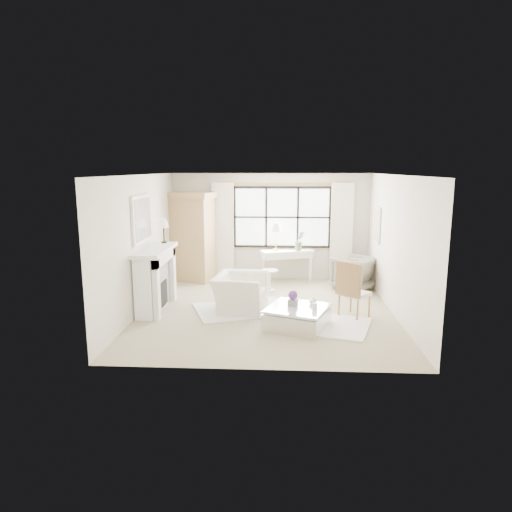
% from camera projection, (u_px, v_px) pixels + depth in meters
% --- Properties ---
extents(floor, '(5.50, 5.50, 0.00)m').
position_uv_depth(floor, '(266.00, 311.00, 9.19)').
color(floor, tan).
rests_on(floor, ground).
extents(ceiling, '(5.50, 5.50, 0.00)m').
position_uv_depth(ceiling, '(267.00, 175.00, 8.68)').
color(ceiling, white).
rests_on(ceiling, ground).
extents(wall_back, '(5.00, 0.00, 5.00)m').
position_uv_depth(wall_back, '(270.00, 227.00, 11.63)').
color(wall_back, beige).
rests_on(wall_back, ground).
extents(wall_front, '(5.00, 0.00, 5.00)m').
position_uv_depth(wall_front, '(261.00, 278.00, 6.24)').
color(wall_front, beige).
rests_on(wall_front, ground).
extents(wall_left, '(0.00, 5.50, 5.50)m').
position_uv_depth(wall_left, '(141.00, 243.00, 9.07)').
color(wall_left, beige).
rests_on(wall_left, ground).
extents(wall_right, '(0.00, 5.50, 5.50)m').
position_uv_depth(wall_right, '(396.00, 246.00, 8.80)').
color(wall_right, white).
rests_on(wall_right, ground).
extents(window_pane, '(2.40, 0.02, 1.50)m').
position_uv_depth(window_pane, '(282.00, 217.00, 11.55)').
color(window_pane, white).
rests_on(window_pane, wall_back).
extents(window_frame, '(2.50, 0.04, 1.50)m').
position_uv_depth(window_frame, '(282.00, 217.00, 11.54)').
color(window_frame, black).
rests_on(window_frame, wall_back).
extents(curtain_rod, '(3.30, 0.04, 0.04)m').
position_uv_depth(curtain_rod, '(282.00, 183.00, 11.33)').
color(curtain_rod, '#B4823E').
rests_on(curtain_rod, wall_back).
extents(curtain_left, '(0.55, 0.10, 2.47)m').
position_uv_depth(curtain_left, '(223.00, 231.00, 11.62)').
color(curtain_left, white).
rests_on(curtain_left, ground).
extents(curtain_right, '(0.55, 0.10, 2.47)m').
position_uv_depth(curtain_right, '(341.00, 232.00, 11.46)').
color(curtain_right, white).
rests_on(curtain_right, ground).
extents(fireplace, '(0.58, 1.66, 1.26)m').
position_uv_depth(fireplace, '(154.00, 278.00, 9.19)').
color(fireplace, white).
rests_on(fireplace, ground).
extents(mirror_frame, '(0.05, 1.15, 0.95)m').
position_uv_depth(mirror_frame, '(142.00, 219.00, 8.98)').
color(mirror_frame, white).
rests_on(mirror_frame, wall_left).
extents(mirror_glass, '(0.02, 1.00, 0.80)m').
position_uv_depth(mirror_glass, '(143.00, 219.00, 8.98)').
color(mirror_glass, silver).
rests_on(mirror_glass, wall_left).
extents(art_frame, '(0.04, 0.62, 0.82)m').
position_uv_depth(art_frame, '(377.00, 225.00, 10.44)').
color(art_frame, white).
rests_on(art_frame, wall_right).
extents(art_canvas, '(0.01, 0.52, 0.72)m').
position_uv_depth(art_canvas, '(376.00, 225.00, 10.44)').
color(art_canvas, beige).
rests_on(art_canvas, wall_right).
extents(mantel_lamp, '(0.22, 0.22, 0.51)m').
position_uv_depth(mantel_lamp, '(163.00, 224.00, 9.63)').
color(mantel_lamp, black).
rests_on(mantel_lamp, fireplace).
extents(armoire, '(1.29, 1.02, 2.24)m').
position_uv_depth(armoire, '(192.00, 236.00, 11.45)').
color(armoire, tan).
rests_on(armoire, floor).
extents(console_table, '(1.38, 0.87, 0.80)m').
position_uv_depth(console_table, '(287.00, 266.00, 11.51)').
color(console_table, white).
rests_on(console_table, floor).
extents(console_lamp, '(0.28, 0.28, 0.69)m').
position_uv_depth(console_lamp, '(276.00, 228.00, 11.34)').
color(console_lamp, '#B98A40').
rests_on(console_lamp, console_table).
extents(orchid_plant, '(0.32, 0.29, 0.49)m').
position_uv_depth(orchid_plant, '(300.00, 241.00, 11.37)').
color(orchid_plant, '#576E49').
rests_on(orchid_plant, console_table).
extents(side_table, '(0.40, 0.40, 0.51)m').
position_uv_depth(side_table, '(270.00, 277.00, 10.59)').
color(side_table, white).
rests_on(side_table, floor).
extents(rug_left, '(2.20, 1.87, 0.03)m').
position_uv_depth(rug_left, '(243.00, 309.00, 9.23)').
color(rug_left, white).
rests_on(rug_left, floor).
extents(rug_right, '(1.99, 1.71, 0.03)m').
position_uv_depth(rug_right, '(321.00, 324.00, 8.34)').
color(rug_right, white).
rests_on(rug_right, floor).
extents(club_armchair, '(1.12, 1.24, 0.73)m').
position_uv_depth(club_armchair, '(240.00, 293.00, 9.17)').
color(club_armchair, white).
rests_on(club_armchair, floor).
extents(wingback_chair, '(1.20, 1.20, 0.79)m').
position_uv_depth(wingback_chair, '(354.00, 273.00, 10.75)').
color(wingback_chair, gray).
rests_on(wingback_chair, floor).
extents(french_chair, '(0.68, 0.68, 1.08)m').
position_uv_depth(french_chair, '(354.00, 301.00, 8.74)').
color(french_chair, olive).
rests_on(french_chair, floor).
extents(coffee_table, '(1.29, 1.29, 0.38)m').
position_uv_depth(coffee_table, '(297.00, 318.00, 8.20)').
color(coffee_table, silver).
rests_on(coffee_table, floor).
extents(planter_box, '(0.20, 0.20, 0.12)m').
position_uv_depth(planter_box, '(293.00, 303.00, 8.23)').
color(planter_box, slate).
rests_on(planter_box, coffee_table).
extents(planter_flowers, '(0.17, 0.17, 0.17)m').
position_uv_depth(planter_flowers, '(293.00, 295.00, 8.20)').
color(planter_flowers, '#522B6D').
rests_on(planter_flowers, planter_box).
extents(pillar_candle, '(0.09, 0.09, 0.12)m').
position_uv_depth(pillar_candle, '(315.00, 306.00, 7.99)').
color(pillar_candle, silver).
rests_on(pillar_candle, coffee_table).
extents(coffee_vase, '(0.14, 0.14, 0.14)m').
position_uv_depth(coffee_vase, '(313.00, 300.00, 8.33)').
color(coffee_vase, silver).
rests_on(coffee_vase, coffee_table).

